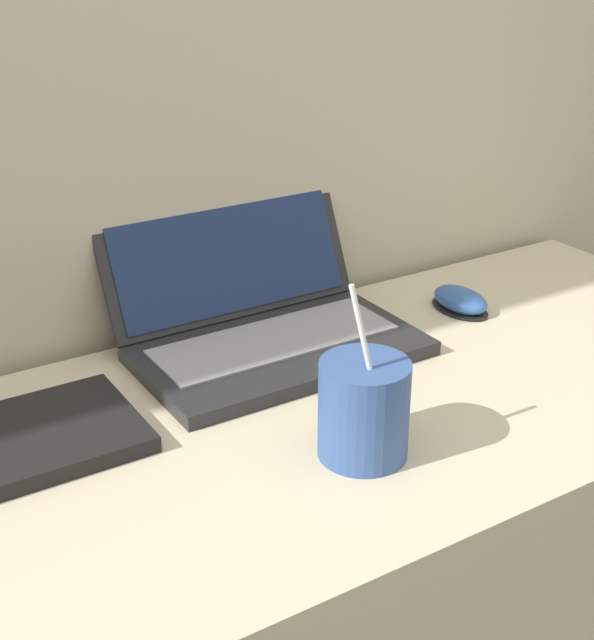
{
  "coord_description": "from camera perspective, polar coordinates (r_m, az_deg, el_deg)",
  "views": [
    {
      "loc": [
        -0.59,
        -0.51,
        1.27
      ],
      "look_at": [
        -0.03,
        0.39,
        0.79
      ],
      "focal_mm": 50.0,
      "sensor_mm": 36.0,
      "label": 1
    }
  ],
  "objects": [
    {
      "name": "computer_mouse",
      "position": [
        1.39,
        10.41,
        1.21
      ],
      "size": [
        0.07,
        0.11,
        0.03
      ],
      "color": "black",
      "rests_on": "desk"
    },
    {
      "name": "drink_cup",
      "position": [
        0.99,
        4.3,
        -5.62
      ],
      "size": [
        0.1,
        0.1,
        0.21
      ],
      "color": "#33518C",
      "rests_on": "desk"
    },
    {
      "name": "laptop",
      "position": [
        1.24,
        -2.31,
        0.32
      ],
      "size": [
        0.38,
        0.31,
        0.2
      ],
      "color": "#232326",
      "rests_on": "desk"
    },
    {
      "name": "desk",
      "position": [
        1.34,
        3.4,
        -18.2
      ],
      "size": [
        1.31,
        0.58,
        0.71
      ],
      "color": "beige",
      "rests_on": "ground_plane"
    }
  ]
}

